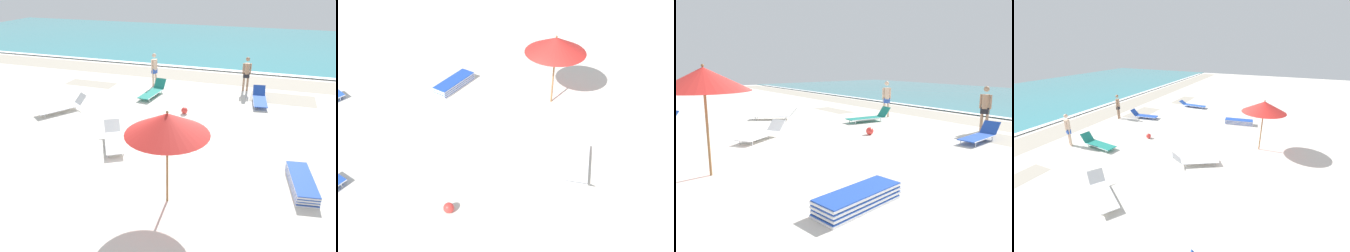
% 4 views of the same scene
% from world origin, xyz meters
% --- Properties ---
extents(ground_plane, '(60.00, 60.00, 0.16)m').
position_xyz_m(ground_plane, '(0.00, 0.01, -0.08)').
color(ground_plane, silver).
extents(beach_umbrella, '(2.11, 2.11, 2.62)m').
position_xyz_m(beach_umbrella, '(0.78, -2.43, 2.27)').
color(beach_umbrella, olive).
rests_on(beach_umbrella, ground_plane).
extents(lounger_stack, '(0.88, 1.93, 0.32)m').
position_xyz_m(lounger_stack, '(4.22, -0.70, 0.16)').
color(lounger_stack, blue).
rests_on(lounger_stack, ground_plane).
extents(sun_lounger_under_umbrella, '(0.84, 2.15, 0.62)m').
position_xyz_m(sun_lounger_under_umbrella, '(-2.52, 5.35, 0.22)').
color(sun_lounger_under_umbrella, '#1E8475').
rests_on(sun_lounger_under_umbrella, ground_plane).
extents(sun_lounger_beside_umbrella, '(1.58, 2.13, 0.55)m').
position_xyz_m(sun_lounger_beside_umbrella, '(-2.03, 0.03, 0.21)').
color(sun_lounger_beside_umbrella, white).
rests_on(sun_lounger_beside_umbrella, ground_plane).
extents(sun_lounger_near_water_left, '(1.70, 2.15, 0.59)m').
position_xyz_m(sun_lounger_near_water_left, '(-5.58, 2.17, 0.22)').
color(sun_lounger_near_water_left, white).
rests_on(sun_lounger_near_water_left, ground_plane).
extents(sun_lounger_near_water_right, '(0.69, 2.36, 0.47)m').
position_xyz_m(sun_lounger_near_water_right, '(6.90, 3.79, 0.20)').
color(sun_lounger_near_water_right, blue).
rests_on(sun_lounger_near_water_right, ground_plane).
extents(sun_lounger_mid_beach_solo, '(0.84, 2.04, 0.59)m').
position_xyz_m(sun_lounger_mid_beach_solo, '(2.64, 5.89, 0.22)').
color(sun_lounger_mid_beach_solo, blue).
rests_on(sun_lounger_mid_beach_solo, ground_plane).
extents(beachgoer_wading_adult, '(0.44, 0.27, 1.76)m').
position_xyz_m(beachgoer_wading_adult, '(1.79, 7.51, 1.00)').
color(beachgoer_wading_adult, '#A37A5B').
rests_on(beachgoer_wading_adult, ground_plane).
extents(beachgoer_shoreline_child, '(0.29, 0.42, 1.76)m').
position_xyz_m(beachgoer_shoreline_child, '(-2.98, 6.83, 1.00)').
color(beachgoer_shoreline_child, beige).
rests_on(beachgoer_shoreline_child, ground_plane).
extents(beach_ball, '(0.28, 0.28, 0.28)m').
position_xyz_m(beach_ball, '(-0.39, 3.55, 0.14)').
color(beach_ball, red).
rests_on(beach_ball, ground_plane).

